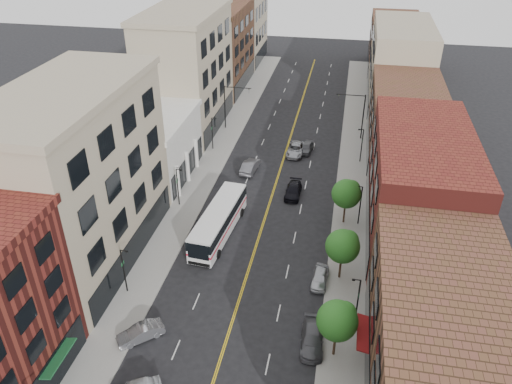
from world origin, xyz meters
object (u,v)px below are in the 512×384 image
Objects in this scene: car_lane_b at (296,149)px; car_parked_mid at (312,339)px; car_lane_behind at (250,166)px; city_bus at (219,220)px; car_lane_a at (293,191)px; car_lane_c at (307,147)px; car_angle_b at (140,333)px; car_parked_far at (320,277)px.

car_parked_mid is at bearing -78.93° from car_lane_b.
city_bus is at bearing 93.95° from car_lane_behind.
car_lane_b is (-1.17, 11.84, 0.05)m from car_lane_a.
car_lane_behind reaches higher than car_lane_a.
car_lane_behind is at bearing -125.66° from car_lane_c.
city_bus reaches higher than car_lane_behind.
car_lane_c is (10.45, 39.35, 0.02)m from car_angle_b.
city_bus is 12.40m from car_lane_a.
car_lane_b is at bearing -124.43° from car_lane_behind.
car_lane_behind is (3.32, 31.70, 0.11)m from car_angle_b.
car_parked_far is 0.96× the size of car_lane_c.
car_lane_c is at bearing 93.37° from car_parked_mid.
city_bus is 2.44× the size of car_lane_b.
car_angle_b is 14.96m from car_parked_mid.
car_lane_behind is 10.46m from car_lane_c.
car_lane_a is (6.76, -5.26, -0.11)m from car_lane_behind.
car_lane_behind reaches higher than car_parked_mid.
city_bus is 3.12× the size of car_lane_c.
car_parked_mid is 0.91× the size of car_lane_b.
car_parked_far is at bearing -22.26° from city_bus.
car_lane_b is at bearing 96.44° from car_lane_a.
car_lane_b is at bearing 104.96° from car_parked_far.
car_lane_c reaches higher than car_parked_far.
car_parked_mid is 31.67m from car_lane_behind.
car_lane_behind is 0.92× the size of car_lane_b.
city_bus is at bearing -103.82° from car_lane_b.
city_bus reaches higher than car_parked_mid.
car_lane_behind reaches higher than car_lane_c.
car_lane_a is at bearing -82.56° from car_lane_b.
car_parked_far is 29.37m from car_lane_c.
car_parked_far is at bearing 86.70° from car_parked_mid.
car_angle_b is (-2.81, -16.48, -1.20)m from city_bus.
car_lane_a is at bearing -84.34° from car_lane_c.
city_bus is at bearing -125.28° from car_lane_a.
car_parked_mid is at bearing 57.41° from car_angle_b.
car_lane_b reaches higher than car_parked_far.
car_lane_b is 1.28× the size of car_lane_c.
car_lane_behind reaches higher than car_angle_b.
car_lane_c is (-4.35, 29.05, 0.03)m from car_parked_far.
car_lane_a is (-4.73, 24.26, -0.01)m from car_parked_mid.
car_lane_c is at bearing 124.13° from car_angle_b.
car_lane_c is (1.55, 1.07, -0.03)m from car_lane_b.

